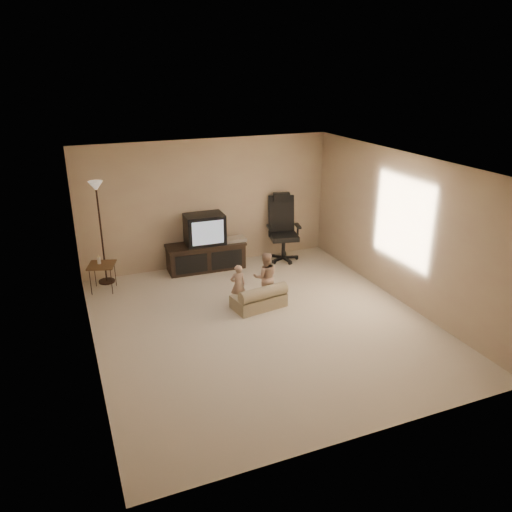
# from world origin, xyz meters

# --- Properties ---
(floor) EXTENTS (5.50, 5.50, 0.00)m
(floor) POSITION_xyz_m (0.00, 0.00, 0.00)
(floor) COLOR beige
(floor) RESTS_ON ground
(room_shell) EXTENTS (5.50, 5.50, 5.50)m
(room_shell) POSITION_xyz_m (0.00, 0.00, 1.52)
(room_shell) COLOR silver
(room_shell) RESTS_ON floor
(tv_stand) EXTENTS (1.57, 0.62, 1.12)m
(tv_stand) POSITION_xyz_m (-0.16, 2.49, 0.46)
(tv_stand) COLOR black
(tv_stand) RESTS_ON floor
(office_chair) EXTENTS (0.75, 0.78, 1.37)m
(office_chair) POSITION_xyz_m (1.47, 2.41, 0.49)
(office_chair) COLOR black
(office_chair) RESTS_ON floor
(side_table) EXTENTS (0.56, 0.56, 0.67)m
(side_table) POSITION_xyz_m (-2.15, 2.21, 0.48)
(side_table) COLOR brown
(side_table) RESTS_ON floor
(floor_lamp) EXTENTS (0.30, 0.30, 1.90)m
(floor_lamp) POSITION_xyz_m (-2.07, 2.55, 1.39)
(floor_lamp) COLOR black
(floor_lamp) RESTS_ON floor
(child_sofa) EXTENTS (0.92, 0.61, 0.42)m
(child_sofa) POSITION_xyz_m (0.17, 0.51, 0.17)
(child_sofa) COLOR tan
(child_sofa) RESTS_ON floor
(toddler_left) EXTENTS (0.27, 0.21, 0.72)m
(toddler_left) POSITION_xyz_m (-0.12, 0.76, 0.36)
(toddler_left) COLOR tan
(toddler_left) RESTS_ON floor
(toddler_right) EXTENTS (0.47, 0.33, 0.87)m
(toddler_right) POSITION_xyz_m (0.37, 0.74, 0.43)
(toddler_right) COLOR tan
(toddler_right) RESTS_ON floor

